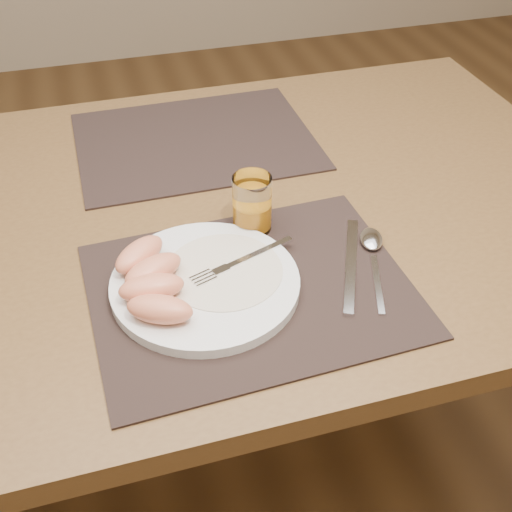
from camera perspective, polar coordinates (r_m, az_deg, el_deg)
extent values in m
plane|color=#55391D|center=(1.64, -2.70, -17.49)|extent=(5.00, 5.00, 0.00)
cube|color=brown|center=(1.10, -3.85, 3.60)|extent=(1.40, 0.90, 0.04)
cylinder|color=brown|center=(1.79, 13.53, 3.80)|extent=(0.06, 0.06, 0.71)
cube|color=black|center=(0.92, -0.46, -3.02)|extent=(0.46, 0.37, 0.00)
cube|color=black|center=(1.27, -5.41, 10.16)|extent=(0.45, 0.35, 0.00)
cylinder|color=white|center=(0.92, -4.53, -2.45)|extent=(0.27, 0.27, 0.02)
cylinder|color=white|center=(0.92, -2.88, -1.30)|extent=(0.17, 0.17, 0.00)
cube|color=silver|center=(0.95, 0.38, 0.34)|extent=(0.11, 0.05, 0.00)
cube|color=silver|center=(0.92, -3.15, -1.27)|extent=(0.03, 0.02, 0.00)
cube|color=silver|center=(0.91, -4.73, -1.99)|extent=(0.04, 0.03, 0.00)
cube|color=silver|center=(1.00, 8.50, 0.91)|extent=(0.07, 0.12, 0.00)
cube|color=silver|center=(0.92, 8.31, -3.27)|extent=(0.05, 0.09, 0.01)
cube|color=silver|center=(0.94, 10.74, -2.46)|extent=(0.05, 0.12, 0.00)
ellipsoid|color=silver|center=(1.01, 10.21, 1.52)|extent=(0.05, 0.07, 0.01)
cylinder|color=white|center=(1.00, -0.35, 4.70)|extent=(0.06, 0.06, 0.09)
cylinder|color=orange|center=(1.01, -0.35, 3.67)|extent=(0.05, 0.05, 0.04)
ellipsoid|color=#E1835B|center=(0.85, -8.55, -4.69)|extent=(0.10, 0.08, 0.04)
ellipsoid|color=#E1835B|center=(0.88, -9.28, -2.80)|extent=(0.09, 0.05, 0.04)
ellipsoid|color=#E1835B|center=(0.91, -9.12, -1.26)|extent=(0.10, 0.08, 0.04)
ellipsoid|color=#E1835B|center=(0.94, -10.33, 0.15)|extent=(0.10, 0.09, 0.04)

